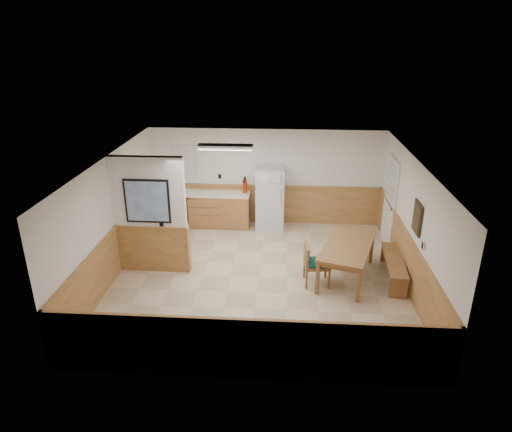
# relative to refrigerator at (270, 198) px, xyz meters

# --- Properties ---
(ground) EXTENTS (6.00, 6.00, 0.00)m
(ground) POSITION_rel_refrigerator_xyz_m (-0.13, -2.63, -0.80)
(ground) COLOR beige
(ground) RESTS_ON ground
(ceiling) EXTENTS (6.00, 6.00, 0.02)m
(ceiling) POSITION_rel_refrigerator_xyz_m (-0.13, -2.63, 1.70)
(ceiling) COLOR white
(ceiling) RESTS_ON back_wall
(back_wall) EXTENTS (6.00, 0.02, 2.50)m
(back_wall) POSITION_rel_refrigerator_xyz_m (-0.13, 0.37, 0.45)
(back_wall) COLOR white
(back_wall) RESTS_ON ground
(right_wall) EXTENTS (0.02, 6.00, 2.50)m
(right_wall) POSITION_rel_refrigerator_xyz_m (2.87, -2.63, 0.45)
(right_wall) COLOR white
(right_wall) RESTS_ON ground
(left_wall) EXTENTS (0.02, 6.00, 2.50)m
(left_wall) POSITION_rel_refrigerator_xyz_m (-3.13, -2.63, 0.45)
(left_wall) COLOR white
(left_wall) RESTS_ON ground
(wainscot_back) EXTENTS (6.00, 0.04, 1.00)m
(wainscot_back) POSITION_rel_refrigerator_xyz_m (-0.13, 0.35, -0.30)
(wainscot_back) COLOR tan
(wainscot_back) RESTS_ON ground
(wainscot_right) EXTENTS (0.04, 6.00, 1.00)m
(wainscot_right) POSITION_rel_refrigerator_xyz_m (2.85, -2.63, -0.30)
(wainscot_right) COLOR tan
(wainscot_right) RESTS_ON ground
(wainscot_left) EXTENTS (0.04, 6.00, 1.00)m
(wainscot_left) POSITION_rel_refrigerator_xyz_m (-3.11, -2.63, -0.30)
(wainscot_left) COLOR tan
(wainscot_left) RESTS_ON ground
(partition_wall) EXTENTS (1.50, 0.20, 2.50)m
(partition_wall) POSITION_rel_refrigerator_xyz_m (-2.38, -2.43, 0.43)
(partition_wall) COLOR white
(partition_wall) RESTS_ON ground
(kitchen_counter) EXTENTS (2.20, 0.61, 1.00)m
(kitchen_counter) POSITION_rel_refrigerator_xyz_m (-1.33, 0.05, -0.34)
(kitchen_counter) COLOR #B1673F
(kitchen_counter) RESTS_ON ground
(exterior_door) EXTENTS (0.07, 1.02, 2.15)m
(exterior_door) POSITION_rel_refrigerator_xyz_m (2.84, -0.73, 0.25)
(exterior_door) COLOR white
(exterior_door) RESTS_ON ground
(kitchen_window) EXTENTS (0.80, 0.04, 1.00)m
(kitchen_window) POSITION_rel_refrigerator_xyz_m (-2.23, 0.35, 0.75)
(kitchen_window) COLOR white
(kitchen_window) RESTS_ON back_wall
(wall_painting) EXTENTS (0.04, 0.50, 0.60)m
(wall_painting) POSITION_rel_refrigerator_xyz_m (2.84, -2.93, 0.75)
(wall_painting) COLOR #342014
(wall_painting) RESTS_ON right_wall
(fluorescent_fixture) EXTENTS (1.20, 0.30, 0.09)m
(fluorescent_fixture) POSITION_rel_refrigerator_xyz_m (-0.93, -1.33, 1.64)
(fluorescent_fixture) COLOR white
(fluorescent_fixture) RESTS_ON ceiling
(refrigerator) EXTENTS (0.73, 0.73, 1.61)m
(refrigerator) POSITION_rel_refrigerator_xyz_m (0.00, 0.00, 0.00)
(refrigerator) COLOR silver
(refrigerator) RESTS_ON ground
(dining_table) EXTENTS (1.41, 2.00, 0.75)m
(dining_table) POSITION_rel_refrigerator_xyz_m (1.68, -2.50, -0.14)
(dining_table) COLOR olive
(dining_table) RESTS_ON ground
(dining_bench) EXTENTS (0.48, 1.64, 0.45)m
(dining_bench) POSITION_rel_refrigerator_xyz_m (2.65, -2.48, -0.46)
(dining_bench) COLOR olive
(dining_bench) RESTS_ON ground
(dining_chair) EXTENTS (0.74, 0.54, 0.85)m
(dining_chair) POSITION_rel_refrigerator_xyz_m (0.96, -2.77, -0.31)
(dining_chair) COLOR olive
(dining_chair) RESTS_ON ground
(fire_extinguisher) EXTENTS (0.13, 0.13, 0.43)m
(fire_extinguisher) POSITION_rel_refrigerator_xyz_m (-0.65, 0.10, 0.29)
(fire_extinguisher) COLOR red
(fire_extinguisher) RESTS_ON kitchen_counter
(soap_bottle) EXTENTS (0.09, 0.09, 0.22)m
(soap_bottle) POSITION_rel_refrigerator_xyz_m (-2.40, 0.06, 0.21)
(soap_bottle) COLOR #188434
(soap_bottle) RESTS_ON kitchen_counter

